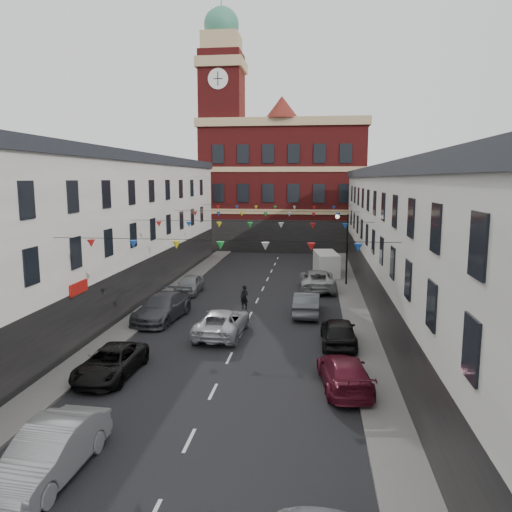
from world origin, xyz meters
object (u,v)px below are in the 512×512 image
at_px(car_left_c, 111,363).
at_px(car_left_d, 162,307).
at_px(car_right_d, 339,332).
at_px(car_right_e, 307,303).
at_px(white_van, 326,264).
at_px(car_right_c, 344,373).
at_px(moving_car, 222,322).
at_px(street_lamp, 344,240).
at_px(car_right_f, 317,280).
at_px(pedestrian, 244,297).
at_px(car_left_b, 50,452).
at_px(car_left_e, 190,284).

xyz_separation_m(car_left_c, car_left_d, (-0.46, 9.16, 0.17)).
bearing_deg(car_left_c, car_right_d, 29.16).
distance_m(car_right_e, white_van, 13.94).
bearing_deg(car_left_d, car_right_d, -11.94).
distance_m(car_right_c, car_right_e, 11.72).
bearing_deg(car_left_c, car_right_c, 1.09).
height_order(car_right_e, white_van, white_van).
height_order(car_right_c, moving_car, moving_car).
bearing_deg(street_lamp, car_right_e, -106.90).
distance_m(car_left_c, car_right_f, 21.28).
xyz_separation_m(car_right_c, car_right_f, (-1.12, 19.20, 0.12)).
bearing_deg(pedestrian, street_lamp, 74.66).
xyz_separation_m(car_right_f, moving_car, (-5.42, -12.52, -0.07)).
relative_size(street_lamp, car_right_f, 1.02).
distance_m(car_left_b, moving_car, 14.44).
bearing_deg(moving_car, car_right_f, -110.88).
relative_size(car_right_f, white_van, 1.21).
height_order(car_right_d, white_van, white_van).
relative_size(car_left_b, moving_car, 0.90).
bearing_deg(car_right_c, car_left_c, -6.96).
bearing_deg(car_right_e, car_right_c, 99.85).
xyz_separation_m(car_right_c, car_right_e, (-1.81, 11.58, 0.08)).
height_order(car_left_c, white_van, white_van).
relative_size(car_left_b, car_left_d, 0.85).
height_order(car_right_c, car_right_e, car_right_e).
bearing_deg(car_right_d, car_left_d, -20.03).
bearing_deg(moving_car, street_lamp, -115.41).
xyz_separation_m(car_right_f, pedestrian, (-4.97, -6.67, 0.01)).
bearing_deg(pedestrian, car_right_e, 12.37).
xyz_separation_m(car_left_e, pedestrian, (4.90, -4.25, 0.12)).
bearing_deg(car_left_e, white_van, 38.41).
xyz_separation_m(street_lamp, moving_car, (-7.60, -14.31, -3.16)).
xyz_separation_m(car_right_c, pedestrian, (-6.10, 12.53, 0.13)).
relative_size(car_left_b, white_van, 0.99).
height_order(car_left_b, car_right_d, car_left_b).
height_order(street_lamp, car_right_f, street_lamp).
distance_m(car_left_d, car_right_f, 13.96).
bearing_deg(car_right_c, car_left_d, -46.88).
distance_m(car_left_d, car_right_e, 9.38).
distance_m(car_left_e, white_van, 13.78).
xyz_separation_m(car_left_b, car_right_c, (9.10, 7.54, -0.10)).
bearing_deg(car_left_d, car_right_e, 21.26).
bearing_deg(car_left_b, car_right_d, 57.83).
bearing_deg(car_left_e, car_right_c, -57.27).
xyz_separation_m(car_left_e, car_right_f, (9.88, 2.42, 0.11)).
bearing_deg(white_van, car_right_f, -104.69).
xyz_separation_m(car_right_d, pedestrian, (-6.10, 6.98, 0.06)).
bearing_deg(car_right_d, moving_car, -11.16).
bearing_deg(car_left_e, car_right_d, -46.12).
bearing_deg(car_left_c, car_left_b, -78.63).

